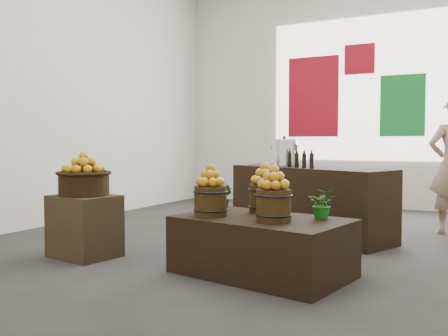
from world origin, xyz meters
The scene contains 21 objects.
ground centered at (0.00, 0.00, 0.00)m, with size 7.00×7.00×0.00m, color #373735.
back_wall centered at (0.00, 3.50, 2.00)m, with size 6.00×0.04×4.00m, color silver.
back_opening centered at (0.30, 3.48, 2.00)m, with size 3.20×0.02×2.40m, color white.
deco_red_left centered at (-0.60, 3.47, 1.90)m, with size 0.90×0.04×1.40m, color maroon.
deco_green_right centered at (0.90, 3.47, 1.70)m, with size 0.70×0.04×1.00m, color #12772A.
deco_red_upper centered at (0.20, 3.47, 2.50)m, with size 0.50×0.04×0.50m, color maroon.
crate centered at (-1.29, -1.49, 0.30)m, with size 0.59×0.49×0.59m, color #44311F.
wicker_basket centered at (-1.29, -1.49, 0.70)m, with size 0.48×0.48×0.22m, color black.
apples_in_basket centered at (-1.29, -1.49, 0.91)m, with size 0.37×0.37×0.20m, color #A41605, non-canonical shape.
display_table centered at (0.48, -1.30, 0.24)m, with size 1.38×0.85×0.48m, color black.
apple_bucket_front_left centered at (0.06, -1.42, 0.61)m, with size 0.28×0.28×0.26m, color #3A260F.
apples_in_bucket_front_left centered at (0.06, -1.42, 0.83)m, with size 0.21×0.21×0.19m, color #A41605, non-canonical shape.
apple_bucket_front_right centered at (0.64, -1.44, 0.61)m, with size 0.28×0.28×0.26m, color #3A260F.
apples_in_bucket_front_right centered at (0.64, -1.44, 0.83)m, with size 0.21×0.21×0.19m, color #A41605, non-canonical shape.
apple_bucket_rear centered at (0.39, -1.03, 0.61)m, with size 0.28×0.28×0.26m, color #3A260F.
apples_in_bucket_rear centered at (0.39, -1.03, 0.83)m, with size 0.21×0.21×0.19m, color #A41605, non-canonical shape.
herb_garnish_right centered at (0.95, -1.14, 0.60)m, with size 0.22×0.19×0.25m, color #135D13.
herb_garnish_left centered at (0.00, -1.05, 0.60)m, with size 0.13×0.11×0.24m, color #135D13.
counter centered at (0.31, 0.51, 0.41)m, with size 1.99×0.63×0.81m, color black.
stock_pot_left centered at (-0.07, 0.66, 0.97)m, with size 0.31×0.31×0.31m, color silver.
oil_cruets centered at (0.23, 0.33, 0.93)m, with size 0.29×0.05×0.23m, color black, non-canonical shape.
Camera 1 is at (2.11, -5.09, 1.11)m, focal length 40.00 mm.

